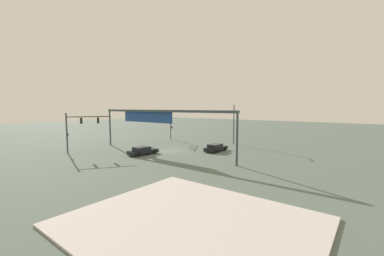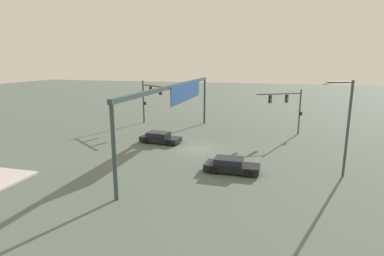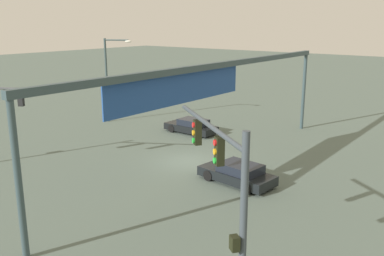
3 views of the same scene
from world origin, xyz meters
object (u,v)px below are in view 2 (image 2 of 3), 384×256
Objects in this scene: streetlamp_curved_arm at (345,122)px; traffic_signal_opposite_side at (288,104)px; sedan_car_approaching at (231,166)px; traffic_signal_near_corner at (149,95)px; sedan_car_waiting_far at (160,138)px.

traffic_signal_opposite_side is at bearing -99.60° from streetlamp_curved_arm.
traffic_signal_near_corner is at bearing 131.45° from sedan_car_approaching.
sedan_car_waiting_far is (9.10, 5.00, -3.65)m from traffic_signal_near_corner.
traffic_signal_near_corner reaches higher than sedan_car_waiting_far.
streetlamp_curved_arm is at bearing 9.27° from sedan_car_approaching.
streetlamp_curved_arm is at bearing 2.22° from traffic_signal_near_corner.
streetlamp_curved_arm is (13.42, 3.70, 0.55)m from traffic_signal_opposite_side.
sedan_car_approaching is 0.97× the size of sedan_car_waiting_far.
traffic_signal_near_corner is at bearing -58.93° from streetlamp_curved_arm.
sedan_car_waiting_far is (-7.24, -9.00, 0.00)m from sedan_car_approaching.
sedan_car_waiting_far is (-5.99, -17.46, -3.89)m from streetlamp_curved_arm.
traffic_signal_near_corner is 27.05m from streetlamp_curved_arm.
traffic_signal_near_corner is 0.82× the size of streetlamp_curved_arm.
sedan_car_approaching is (14.67, -4.76, -3.34)m from traffic_signal_opposite_side.
sedan_car_waiting_far is at bearing -43.97° from streetlamp_curved_arm.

